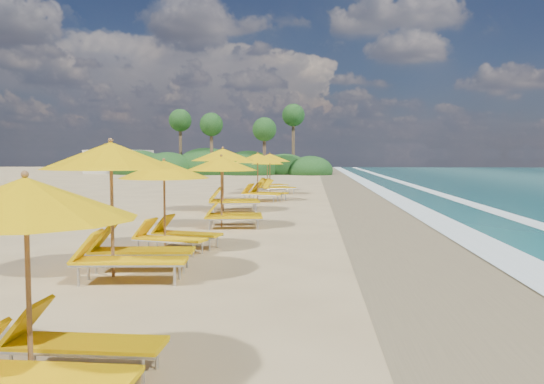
{
  "coord_description": "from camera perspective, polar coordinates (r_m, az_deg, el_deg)",
  "views": [
    {
      "loc": [
        1.17,
        -15.81,
        2.31
      ],
      "look_at": [
        0.0,
        0.0,
        1.2
      ],
      "focal_mm": 35.82,
      "sensor_mm": 36.0,
      "label": 1
    }
  ],
  "objects": [
    {
      "name": "treeline",
      "position": [
        62.34,
        -6.05,
        2.77
      ],
      "size": [
        25.8,
        8.8,
        9.74
      ],
      "color": "#163D14",
      "rests_on": "ground"
    },
    {
      "name": "station_5",
      "position": [
        17.16,
        -4.74,
        0.58
      ],
      "size": [
        2.67,
        2.52,
        2.3
      ],
      "rotation": [
        0.0,
        0.0,
        0.12
      ],
      "color": "olive",
      "rests_on": "ground"
    },
    {
      "name": "station_7",
      "position": [
        26.76,
        -1.15,
        1.96
      ],
      "size": [
        3.11,
        3.06,
        2.42
      ],
      "rotation": [
        0.0,
        0.0,
        -0.36
      ],
      "color": "olive",
      "rests_on": "ground"
    },
    {
      "name": "ground",
      "position": [
        16.02,
        -0.0,
        -4.29
      ],
      "size": [
        160.0,
        160.0,
        0.0
      ],
      "primitive_type": "plane",
      "color": "tan",
      "rests_on": "ground"
    },
    {
      "name": "beach_building",
      "position": [
        67.89,
        -15.75,
        3.08
      ],
      "size": [
        7.0,
        5.0,
        2.8
      ],
      "primitive_type": "cube",
      "color": "beige",
      "rests_on": "ground"
    },
    {
      "name": "surf_foam",
      "position": [
        16.91,
        23.34,
        -4.09
      ],
      "size": [
        4.0,
        160.0,
        0.01
      ],
      "color": "white",
      "rests_on": "ground"
    },
    {
      "name": "station_4",
      "position": [
        13.21,
        -10.6,
        -0.7
      ],
      "size": [
        2.74,
        2.65,
        2.22
      ],
      "rotation": [
        0.0,
        0.0,
        -0.25
      ],
      "color": "olive",
      "rests_on": "ground"
    },
    {
      "name": "station_6",
      "position": [
        22.06,
        -4.66,
        1.79
      ],
      "size": [
        3.12,
        2.97,
        2.61
      ],
      "rotation": [
        0.0,
        0.0,
        0.17
      ],
      "color": "olive",
      "rests_on": "ground"
    },
    {
      "name": "station_8",
      "position": [
        31.43,
        0.09,
        2.25
      ],
      "size": [
        3.2,
        3.2,
        2.4
      ],
      "rotation": [
        0.0,
        0.0,
        0.49
      ],
      "color": "olive",
      "rests_on": "ground"
    },
    {
      "name": "station_2",
      "position": [
        5.69,
        -22.82,
        -7.47
      ],
      "size": [
        2.34,
        2.16,
        2.15
      ],
      "rotation": [
        0.0,
        0.0,
        -0.02
      ],
      "color": "olive",
      "rests_on": "ground"
    },
    {
      "name": "station_9",
      "position": [
        34.91,
        -0.24,
        2.18
      ],
      "size": [
        2.85,
        2.85,
        2.14
      ],
      "rotation": [
        0.0,
        0.0,
        0.5
      ],
      "color": "olive",
      "rests_on": "ground"
    },
    {
      "name": "wet_sand",
      "position": [
        16.23,
        14.27,
        -4.29
      ],
      "size": [
        4.0,
        160.0,
        0.01
      ],
      "primitive_type": "cube",
      "color": "#897752",
      "rests_on": "ground"
    },
    {
      "name": "station_3",
      "position": [
        10.5,
        -15.43,
        -0.77
      ],
      "size": [
        2.97,
        2.78,
        2.61
      ],
      "rotation": [
        0.0,
        0.0,
        0.09
      ],
      "color": "olive",
      "rests_on": "ground"
    }
  ]
}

